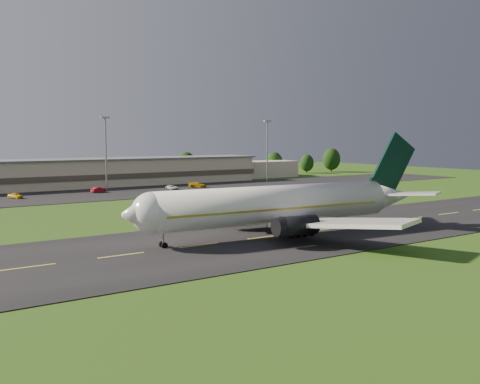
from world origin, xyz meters
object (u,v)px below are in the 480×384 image
light_mast_east (267,143)px  service_vehicle_c (172,187)px  airliner (280,205)px  light_mast_centre (106,145)px  service_vehicle_b (99,190)px  service_vehicle_a (15,196)px  service_vehicle_d (197,185)px  terminal (92,173)px

light_mast_east → service_vehicle_c: 40.96m
airliner → service_vehicle_c: airliner is taller
light_mast_centre → service_vehicle_b: 12.93m
service_vehicle_a → service_vehicle_d: bearing=-27.5°
service_vehicle_d → airliner: bearing=-154.0°
light_mast_centre → service_vehicle_d: size_ratio=3.93×
airliner → service_vehicle_b: size_ratio=11.97×
light_mast_centre → service_vehicle_d: bearing=-12.3°
terminal → light_mast_east: (53.60, -16.18, 8.75)m
light_mast_east → service_vehicle_d: (-29.54, -5.54, -11.89)m
light_mast_centre → service_vehicle_b: light_mast_centre is taller
airliner → service_vehicle_d: bearing=74.6°
service_vehicle_b → service_vehicle_d: 29.02m
light_mast_centre → service_vehicle_a: (-24.88, -6.22, -11.95)m
service_vehicle_b → service_vehicle_c: size_ratio=0.96×
terminal → light_mast_centre: 18.45m
terminal → service_vehicle_b: size_ratio=33.84×
terminal → service_vehicle_a: (-26.29, -22.40, -3.20)m
service_vehicle_b → service_vehicle_d: bearing=-110.2°
terminal → service_vehicle_d: terminal is taller
light_mast_east → service_vehicle_c: (-38.51, -7.06, -12.01)m
airliner → service_vehicle_b: 76.62m
service_vehicle_a → light_mast_centre: bearing=-14.2°
service_vehicle_a → service_vehicle_c: bearing=-29.4°
service_vehicle_a → light_mast_east: bearing=-23.8°
light_mast_east → service_vehicle_b: 59.80m
airliner → service_vehicle_c: size_ratio=11.44×
light_mast_centre → light_mast_east: 55.00m
light_mast_centre → service_vehicle_d: 28.64m
light_mast_centre → service_vehicle_a: 28.29m
service_vehicle_c → service_vehicle_d: 9.10m
airliner → service_vehicle_d: size_ratio=9.89×
light_mast_centre → service_vehicle_a: bearing=-166.0°
airliner → terminal: (3.68, 96.26, -0.67)m
service_vehicle_a → service_vehicle_d: service_vehicle_d is taller
terminal → light_mast_centre: size_ratio=7.13×
service_vehicle_a → service_vehicle_b: 21.56m
light_mast_centre → service_vehicle_d: (25.46, -5.54, -11.89)m
service_vehicle_c → light_mast_east: bearing=8.1°
light_mast_east → service_vehicle_c: size_ratio=4.54×
terminal → light_mast_east: 56.67m
airliner → light_mast_centre: size_ratio=2.52×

